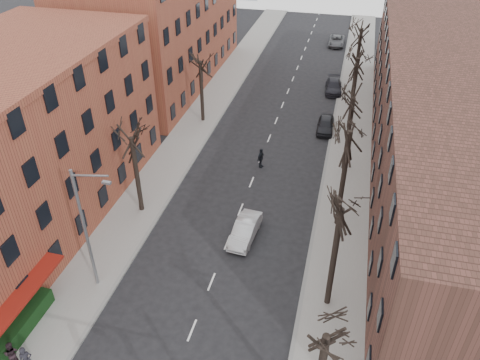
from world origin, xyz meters
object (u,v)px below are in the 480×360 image
Objects in this scene: pedestrian_a at (26,360)px; parked_car_mid at (334,86)px; silver_sedan at (245,230)px; parked_car_near at (326,125)px.

parked_car_mid is at bearing 36.01° from pedestrian_a.
pedestrian_a reaches higher than silver_sedan.
silver_sedan reaches higher than parked_car_near.
pedestrian_a is at bearing -113.11° from parked_car_near.
parked_car_near is at bearing 30.94° from pedestrian_a.
pedestrian_a reaches higher than parked_car_near.
parked_car_mid is at bearing 89.11° from parked_car_near.
parked_car_near is 2.25× the size of pedestrian_a.
parked_car_near is 34.23m from pedestrian_a.
silver_sedan reaches higher than parked_car_mid.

